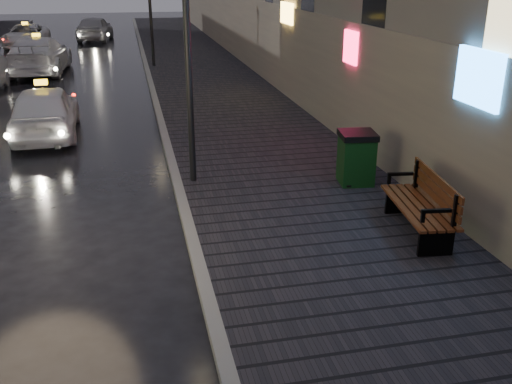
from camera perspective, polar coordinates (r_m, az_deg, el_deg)
ground at (r=7.18m, az=-15.80°, el=-17.56°), size 120.00×120.00×0.00m
sidewalk at (r=27.16m, az=-5.64°, el=12.15°), size 4.60×58.00×0.15m
curb at (r=26.98m, az=-10.81°, el=11.82°), size 0.20×58.00×0.15m
lamp_near at (r=11.71m, az=-6.96°, el=16.72°), size 0.36×0.36×5.28m
bench at (r=10.14m, az=16.38°, el=-1.18°), size 0.96×2.12×1.05m
trash_bin at (r=12.20m, az=10.00°, el=3.43°), size 0.82×0.82×1.12m
taxi_near at (r=17.11m, az=-20.37°, el=7.63°), size 1.83×4.30×1.45m
taxi_mid at (r=27.91m, az=-20.90°, el=12.67°), size 2.55×5.69×1.62m
taxi_far at (r=38.17m, az=-21.98°, el=14.31°), size 2.39×4.80×1.31m
car_far at (r=39.96m, az=-15.83°, el=15.47°), size 2.45×4.82×1.57m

